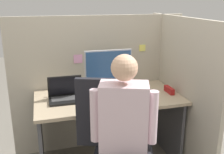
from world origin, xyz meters
The scene contains 11 objects.
cubicle_panel_back centered at (0.00, 0.74, 0.74)m, with size 1.90×0.05×1.48m.
cubicle_panel_right centered at (0.72, 0.29, 0.74)m, with size 0.04×1.36×1.48m.
desk centered at (0.00, 0.36, 0.55)m, with size 1.40×0.72×0.73m.
paper_box centered at (0.04, 0.51, 0.76)m, with size 0.33×0.26×0.06m.
monitor centered at (0.04, 0.51, 0.97)m, with size 0.48×0.17×0.37m.
laptop centered at (-0.41, 0.37, 0.77)m, with size 0.31×0.23×0.23m.
mouse centered at (-0.15, 0.19, 0.75)m, with size 0.06×0.05×0.03m.
stapler centered at (0.61, 0.29, 0.76)m, with size 0.04×0.16×0.06m.
carrot_toy centered at (0.10, 0.19, 0.75)m, with size 0.04×0.15×0.04m.
office_chair centered at (-0.11, -0.23, 0.54)m, with size 0.60×0.64×1.05m.
person centered at (-0.05, -0.38, 0.75)m, with size 0.46×0.48×1.29m.
Camera 1 is at (-0.60, -1.94, 1.65)m, focal length 42.00 mm.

